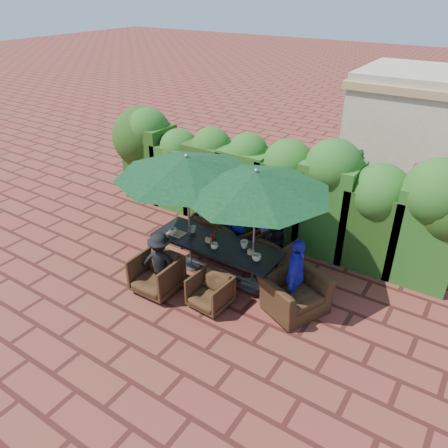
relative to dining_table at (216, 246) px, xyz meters
The scene contains 31 objects.
ground 0.70m from the dining_table, 112.37° to the right, with size 80.00×80.00×0.00m, color maroon.
dining_table is the anchor object (origin of this frame).
umbrella_left 1.66m from the dining_table, behind, with size 2.74×2.74×2.46m.
umbrella_right 1.73m from the dining_table, ahead, with size 2.70×2.70×2.46m.
chair_far_left 1.35m from the dining_table, 128.76° to the left, with size 0.78×0.73×0.80m, color black.
chair_far_mid 0.97m from the dining_table, 94.04° to the left, with size 0.73×0.68×0.75m, color black.
chair_far_right 1.31m from the dining_table, 49.10° to the left, with size 0.72×0.68×0.74m, color black.
chair_near_left 1.27m from the dining_table, 121.67° to the right, with size 0.80×0.75×0.82m, color black.
chair_near_right 1.04m from the dining_table, 62.34° to the right, with size 0.67×0.63×0.69m, color black.
chair_end_right 1.78m from the dining_table, ahead, with size 1.06×0.69×0.92m, color black.
adult_far_left 1.35m from the dining_table, 133.94° to the left, with size 0.66×0.39×1.33m, color silver.
adult_far_mid 0.95m from the dining_table, 94.28° to the left, with size 0.47×0.38×1.30m, color #2022B1.
adult_far_right 1.25m from the dining_table, 48.76° to the left, with size 0.55×0.34×1.15m, color black.
adult_near_left 1.14m from the dining_table, 124.14° to the right, with size 0.77×0.35×1.20m, color black.
adult_end_right 1.74m from the dining_table, ahead, with size 0.84×0.42×1.43m, color #2022B1.
child_left 1.10m from the dining_table, 115.33° to the left, with size 0.32×0.26×0.88m, color #CA4783.
child_right 1.23m from the dining_table, 66.95° to the left, with size 0.31×0.26×0.87m, color #834BA2.
pedestrian_a 4.29m from the dining_table, 72.56° to the left, with size 1.61×0.57×1.72m, color #2B8123.
pedestrian_b 5.04m from the dining_table, 57.81° to the left, with size 0.78×0.47×1.62m, color #CA4783.
pedestrian_c 5.27m from the dining_table, 51.82° to the left, with size 1.19×0.54×1.86m, color #919199.
cup_a 0.95m from the dining_table, 167.70° to the right, with size 0.16×0.16×0.13m, color beige.
cup_b 0.65m from the dining_table, behind, with size 0.14×0.14×0.13m, color beige.
cup_c 0.25m from the dining_table, 64.71° to the right, with size 0.15×0.15×0.12m, color beige.
cup_d 0.58m from the dining_table, 15.63° to the left, with size 0.15×0.15×0.15m, color beige.
cup_e 0.98m from the dining_table, ahead, with size 0.17×0.17×0.13m, color beige.
ketchup_bottle 0.19m from the dining_table, behind, with size 0.04×0.04×0.17m, color #B20C0A.
sauce_bottle 0.23m from the dining_table, 131.62° to the left, with size 0.04×0.04×0.17m, color #4C230C.
serving_tray 0.88m from the dining_table, behind, with size 0.35×0.25×0.02m, color #A88351.
number_block_left 0.19m from the dining_table, 151.46° to the right, with size 0.12×0.06×0.10m, color tan.
number_block_right 0.79m from the dining_table, ahead, with size 0.12×0.06×0.10m, color tan.
hedge_wall 2.24m from the dining_table, 90.92° to the left, with size 9.10×1.60×2.52m.
Camera 1 is at (4.20, -5.79, 5.23)m, focal length 35.00 mm.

